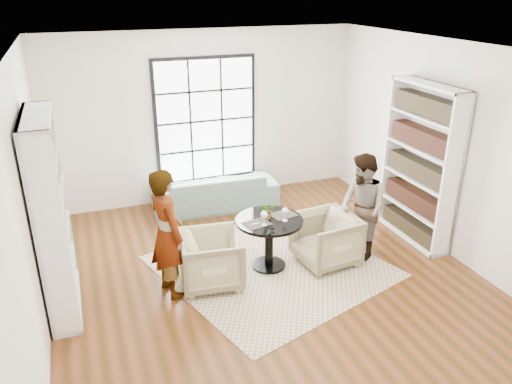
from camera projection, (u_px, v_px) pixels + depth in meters
name	position (u px, v px, depth m)	size (l,w,h in m)	color
ground	(267.00, 276.00, 6.79)	(6.00, 6.00, 0.00)	brown
room_shell	(253.00, 177.00, 6.77)	(6.00, 6.01, 6.00)	silver
rug	(271.00, 266.00, 7.02)	(2.73, 2.73, 0.01)	#C2B091
pedestal_table	(269.00, 233.00, 6.82)	(0.92, 0.92, 0.74)	black
sofa	(215.00, 190.00, 8.77)	(2.16, 0.85, 0.63)	slate
armchair_left	(212.00, 260.00, 6.50)	(0.77, 0.79, 0.72)	tan
armchair_right	(326.00, 239.00, 7.00)	(0.78, 0.80, 0.73)	tan
person_left	(167.00, 234.00, 6.13)	(0.61, 0.40, 1.68)	gray
person_right	(362.00, 208.00, 7.02)	(0.75, 0.58, 1.54)	gray
placemat_left	(257.00, 224.00, 6.62)	(0.34, 0.26, 0.01)	black
placemat_right	(283.00, 215.00, 6.87)	(0.34, 0.26, 0.01)	black
cutlery_left	(257.00, 223.00, 6.61)	(0.14, 0.22, 0.01)	#B9B8BD
cutlery_right	(283.00, 214.00, 6.86)	(0.14, 0.22, 0.01)	#B9B8BD
wine_glass_left	(264.00, 215.00, 6.52)	(0.09, 0.09, 0.21)	silver
wine_glass_right	(285.00, 211.00, 6.65)	(0.09, 0.09, 0.20)	silver
flower_centerpiece	(268.00, 211.00, 6.73)	(0.20, 0.17, 0.22)	gray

